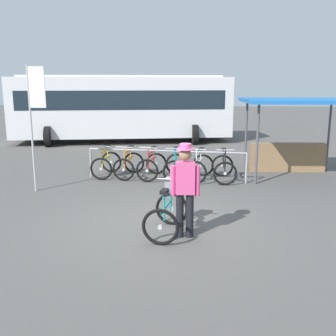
# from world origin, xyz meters

# --- Properties ---
(ground_plane) EXTENTS (80.00, 80.00, 0.00)m
(ground_plane) POSITION_xyz_m (0.00, 0.00, 0.00)
(ground_plane) COLOR #514F4C
(bike_rack_rail) EXTENTS (4.59, 0.46, 0.88)m
(bike_rack_rail) POSITION_xyz_m (-0.23, 3.57, 0.70)
(bike_rack_rail) COLOR #99999E
(bike_rack_rail) RESTS_ON ground
(racked_bike_yellow) EXTENTS (0.73, 1.12, 0.97)m
(racked_bike_yellow) POSITION_xyz_m (-2.06, 3.91, 0.37)
(racked_bike_yellow) COLOR black
(racked_bike_yellow) RESTS_ON ground
(racked_bike_orange) EXTENTS (0.80, 1.19, 0.98)m
(racked_bike_orange) POSITION_xyz_m (-1.36, 3.85, 0.37)
(racked_bike_orange) COLOR black
(racked_bike_orange) RESTS_ON ground
(racked_bike_red) EXTENTS (0.82, 1.20, 0.98)m
(racked_bike_red) POSITION_xyz_m (-0.66, 3.79, 0.37)
(racked_bike_red) COLOR black
(racked_bike_red) RESTS_ON ground
(racked_bike_teal) EXTENTS (0.66, 1.11, 0.97)m
(racked_bike_teal) POSITION_xyz_m (0.03, 3.73, 0.37)
(racked_bike_teal) COLOR black
(racked_bike_teal) RESTS_ON ground
(racked_bike_white) EXTENTS (0.88, 1.22, 0.97)m
(racked_bike_white) POSITION_xyz_m (0.73, 3.67, 0.37)
(racked_bike_white) COLOR black
(racked_bike_white) RESTS_ON ground
(racked_bike_black) EXTENTS (0.68, 1.12, 0.98)m
(racked_bike_black) POSITION_xyz_m (1.43, 3.61, 0.37)
(racked_bike_black) COLOR black
(racked_bike_black) RESTS_ON ground
(featured_bicycle) EXTENTS (0.79, 1.22, 0.97)m
(featured_bicycle) POSITION_xyz_m (0.15, -0.49, 0.45)
(featured_bicycle) COLOR black
(featured_bicycle) RESTS_ON ground
(person_with_featured_bike) EXTENTS (0.53, 0.32, 1.72)m
(person_with_featured_bike) POSITION_xyz_m (0.48, -0.67, 0.95)
(person_with_featured_bike) COLOR black
(person_with_featured_bike) RESTS_ON ground
(bus_distant) EXTENTS (10.29, 4.56, 3.08)m
(bus_distant) POSITION_xyz_m (-2.91, 10.94, 1.74)
(bus_distant) COLOR silver
(bus_distant) RESTS_ON ground
(market_stall) EXTENTS (3.22, 2.46, 2.30)m
(market_stall) POSITION_xyz_m (3.53, 4.62, 1.39)
(market_stall) COLOR #4C4C51
(market_stall) RESTS_ON ground
(banner_flag) EXTENTS (0.45, 0.05, 3.20)m
(banner_flag) POSITION_xyz_m (-3.37, 2.12, 2.23)
(banner_flag) COLOR #B2B2B7
(banner_flag) RESTS_ON ground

